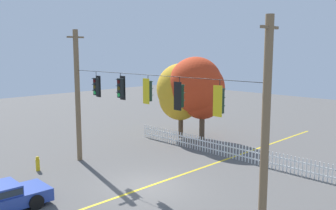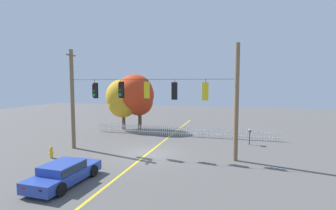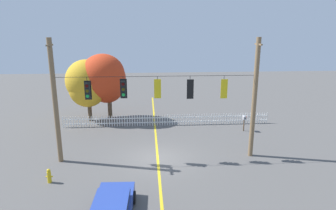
{
  "view_description": "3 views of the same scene",
  "coord_description": "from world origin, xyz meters",
  "px_view_note": "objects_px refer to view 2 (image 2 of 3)",
  "views": [
    {
      "loc": [
        12.97,
        -11.57,
        6.65
      ],
      "look_at": [
        0.68,
        0.7,
        4.09
      ],
      "focal_mm": 39.11,
      "sensor_mm": 36.0,
      "label": 1
    },
    {
      "loc": [
        6.33,
        -17.45,
        5.25
      ],
      "look_at": [
        1.38,
        0.79,
        3.63
      ],
      "focal_mm": 27.03,
      "sensor_mm": 36.0,
      "label": 2
    },
    {
      "loc": [
        -0.58,
        -18.02,
        8.36
      ],
      "look_at": [
        0.73,
        0.5,
        3.54
      ],
      "focal_mm": 31.18,
      "sensor_mm": 36.0,
      "label": 3
    }
  ],
  "objects_px": {
    "traffic_signal_northbound_primary": "(121,90)",
    "autumn_maple_mid": "(136,95)",
    "traffic_signal_westbound_side": "(175,91)",
    "traffic_signal_southbound_primary": "(206,91)",
    "traffic_signal_northbound_secondary": "(147,90)",
    "roadside_mailbox": "(250,132)",
    "traffic_signal_eastbound_side": "(95,91)",
    "fire_hydrant": "(51,152)",
    "parked_car": "(64,172)",
    "autumn_maple_near_fence": "(123,99)"
  },
  "relations": [
    {
      "from": "traffic_signal_northbound_secondary",
      "to": "fire_hydrant",
      "type": "height_order",
      "value": "traffic_signal_northbound_secondary"
    },
    {
      "from": "traffic_signal_northbound_secondary",
      "to": "parked_car",
      "type": "distance_m",
      "value": 8.04
    },
    {
      "from": "traffic_signal_westbound_side",
      "to": "autumn_maple_near_fence",
      "type": "height_order",
      "value": "autumn_maple_near_fence"
    },
    {
      "from": "traffic_signal_northbound_primary",
      "to": "roadside_mailbox",
      "type": "distance_m",
      "value": 11.37
    },
    {
      "from": "traffic_signal_westbound_side",
      "to": "roadside_mailbox",
      "type": "distance_m",
      "value": 8.15
    },
    {
      "from": "traffic_signal_northbound_primary",
      "to": "traffic_signal_westbound_side",
      "type": "bearing_deg",
      "value": -0.27
    },
    {
      "from": "roadside_mailbox",
      "to": "traffic_signal_westbound_side",
      "type": "bearing_deg",
      "value": -137.6
    },
    {
      "from": "traffic_signal_eastbound_side",
      "to": "traffic_signal_southbound_primary",
      "type": "bearing_deg",
      "value": -0.13
    },
    {
      "from": "traffic_signal_eastbound_side",
      "to": "autumn_maple_near_fence",
      "type": "xyz_separation_m",
      "value": [
        -1.86,
        8.89,
        -1.17
      ]
    },
    {
      "from": "traffic_signal_northbound_secondary",
      "to": "parked_car",
      "type": "xyz_separation_m",
      "value": [
        -2.31,
        -6.48,
        -4.17
      ]
    },
    {
      "from": "traffic_signal_northbound_secondary",
      "to": "fire_hydrant",
      "type": "distance_m",
      "value": 8.09
    },
    {
      "from": "fire_hydrant",
      "to": "roadside_mailbox",
      "type": "bearing_deg",
      "value": 29.36
    },
    {
      "from": "autumn_maple_near_fence",
      "to": "parked_car",
      "type": "relative_size",
      "value": 1.32
    },
    {
      "from": "autumn_maple_near_fence",
      "to": "autumn_maple_mid",
      "type": "xyz_separation_m",
      "value": [
        1.57,
        0.19,
        0.43
      ]
    },
    {
      "from": "traffic_signal_northbound_secondary",
      "to": "roadside_mailbox",
      "type": "height_order",
      "value": "traffic_signal_northbound_secondary"
    },
    {
      "from": "roadside_mailbox",
      "to": "autumn_maple_mid",
      "type": "bearing_deg",
      "value": 160.95
    },
    {
      "from": "autumn_maple_mid",
      "to": "fire_hydrant",
      "type": "bearing_deg",
      "value": -97.61
    },
    {
      "from": "traffic_signal_southbound_primary",
      "to": "autumn_maple_near_fence",
      "type": "distance_m",
      "value": 13.77
    },
    {
      "from": "autumn_maple_mid",
      "to": "traffic_signal_northbound_secondary",
      "type": "bearing_deg",
      "value": -63.0
    },
    {
      "from": "autumn_maple_near_fence",
      "to": "roadside_mailbox",
      "type": "xyz_separation_m",
      "value": [
        13.66,
        -3.98,
        -2.42
      ]
    },
    {
      "from": "traffic_signal_westbound_side",
      "to": "traffic_signal_northbound_primary",
      "type": "bearing_deg",
      "value": 179.73
    },
    {
      "from": "traffic_signal_eastbound_side",
      "to": "fire_hydrant",
      "type": "bearing_deg",
      "value": -124.01
    },
    {
      "from": "traffic_signal_southbound_primary",
      "to": "fire_hydrant",
      "type": "relative_size",
      "value": 1.75
    },
    {
      "from": "traffic_signal_eastbound_side",
      "to": "traffic_signal_southbound_primary",
      "type": "height_order",
      "value": "same"
    },
    {
      "from": "traffic_signal_northbound_secondary",
      "to": "autumn_maple_mid",
      "type": "relative_size",
      "value": 0.22
    },
    {
      "from": "traffic_signal_northbound_secondary",
      "to": "autumn_maple_mid",
      "type": "xyz_separation_m",
      "value": [
        -4.64,
        9.1,
        -0.82
      ]
    },
    {
      "from": "traffic_signal_eastbound_side",
      "to": "parked_car",
      "type": "height_order",
      "value": "traffic_signal_eastbound_side"
    },
    {
      "from": "traffic_signal_westbound_side",
      "to": "roadside_mailbox",
      "type": "bearing_deg",
      "value": 42.4
    },
    {
      "from": "traffic_signal_westbound_side",
      "to": "parked_car",
      "type": "height_order",
      "value": "traffic_signal_westbound_side"
    },
    {
      "from": "traffic_signal_northbound_primary",
      "to": "autumn_maple_mid",
      "type": "relative_size",
      "value": 0.22
    },
    {
      "from": "roadside_mailbox",
      "to": "traffic_signal_northbound_primary",
      "type": "bearing_deg",
      "value": -152.9
    },
    {
      "from": "roadside_mailbox",
      "to": "fire_hydrant",
      "type": "bearing_deg",
      "value": -150.64
    },
    {
      "from": "traffic_signal_southbound_primary",
      "to": "roadside_mailbox",
      "type": "relative_size",
      "value": 1.08
    },
    {
      "from": "traffic_signal_northbound_secondary",
      "to": "autumn_maple_near_fence",
      "type": "xyz_separation_m",
      "value": [
        -6.2,
        8.9,
        -1.26
      ]
    },
    {
      "from": "traffic_signal_northbound_primary",
      "to": "fire_hydrant",
      "type": "relative_size",
      "value": 1.69
    },
    {
      "from": "traffic_signal_eastbound_side",
      "to": "traffic_signal_northbound_secondary",
      "type": "height_order",
      "value": "same"
    },
    {
      "from": "traffic_signal_northbound_primary",
      "to": "traffic_signal_northbound_secondary",
      "type": "xyz_separation_m",
      "value": [
        2.13,
        -0.02,
        0.01
      ]
    },
    {
      "from": "autumn_maple_mid",
      "to": "parked_car",
      "type": "distance_m",
      "value": 16.1
    },
    {
      "from": "autumn_maple_near_fence",
      "to": "fire_hydrant",
      "type": "bearing_deg",
      "value": -90.09
    },
    {
      "from": "traffic_signal_northbound_primary",
      "to": "parked_car",
      "type": "height_order",
      "value": "traffic_signal_northbound_primary"
    },
    {
      "from": "traffic_signal_northbound_secondary",
      "to": "traffic_signal_eastbound_side",
      "type": "bearing_deg",
      "value": 179.74
    },
    {
      "from": "traffic_signal_westbound_side",
      "to": "autumn_maple_near_fence",
      "type": "xyz_separation_m",
      "value": [
        -8.27,
        8.91,
        -1.2
      ]
    },
    {
      "from": "parked_car",
      "to": "autumn_maple_mid",
      "type": "bearing_deg",
      "value": 98.48
    },
    {
      "from": "traffic_signal_eastbound_side",
      "to": "traffic_signal_southbound_primary",
      "type": "relative_size",
      "value": 1.0
    },
    {
      "from": "traffic_signal_northbound_secondary",
      "to": "autumn_maple_mid",
      "type": "distance_m",
      "value": 10.24
    },
    {
      "from": "traffic_signal_eastbound_side",
      "to": "roadside_mailbox",
      "type": "height_order",
      "value": "traffic_signal_eastbound_side"
    },
    {
      "from": "traffic_signal_eastbound_side",
      "to": "roadside_mailbox",
      "type": "distance_m",
      "value": 13.27
    },
    {
      "from": "autumn_maple_near_fence",
      "to": "parked_car",
      "type": "bearing_deg",
      "value": -75.8
    },
    {
      "from": "autumn_maple_near_fence",
      "to": "roadside_mailbox",
      "type": "bearing_deg",
      "value": -16.25
    },
    {
      "from": "traffic_signal_westbound_side",
      "to": "traffic_signal_southbound_primary",
      "type": "distance_m",
      "value": 2.17
    }
  ]
}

